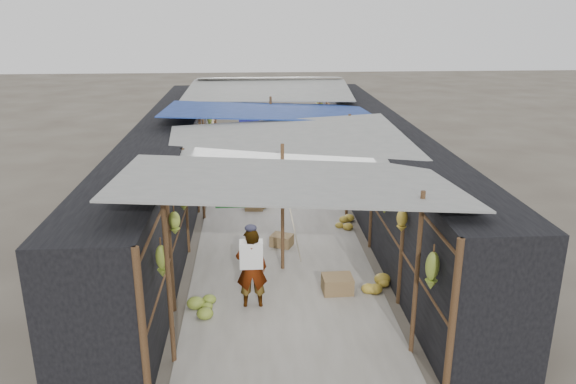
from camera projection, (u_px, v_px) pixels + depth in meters
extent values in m
plane|color=#6B6356|center=(294.00, 356.00, 8.51)|extent=(80.00, 80.00, 0.00)
cube|color=#9E998E|center=(275.00, 210.00, 14.67)|extent=(3.60, 16.00, 0.02)
cube|color=black|center=(168.00, 170.00, 14.14)|extent=(1.40, 15.00, 2.30)
cube|color=black|center=(379.00, 166.00, 14.49)|extent=(1.40, 15.00, 2.30)
cube|color=#92714A|center=(282.00, 241.00, 12.40)|extent=(0.57, 0.52, 0.27)
cube|color=#92714A|center=(337.00, 284.00, 10.37)|extent=(0.57, 0.46, 0.33)
cube|color=#92714A|center=(254.00, 204.00, 14.65)|extent=(0.50, 0.43, 0.30)
cylinder|color=black|center=(305.00, 191.00, 15.95)|extent=(0.58, 0.58, 0.17)
imported|color=silver|center=(252.00, 268.00, 9.71)|extent=(0.55, 0.37, 1.48)
imported|color=#1F2C9F|center=(230.00, 173.00, 15.28)|extent=(0.82, 0.68, 1.54)
imported|color=#534E47|center=(312.00, 164.00, 17.24)|extent=(0.54, 0.68, 0.92)
cylinder|color=brown|center=(169.00, 283.00, 7.99)|extent=(0.07, 0.07, 2.60)
cylinder|color=brown|center=(417.00, 275.00, 8.22)|extent=(0.07, 0.07, 2.60)
cylinder|color=brown|center=(283.00, 209.00, 10.95)|extent=(0.07, 0.07, 2.60)
cylinder|color=brown|center=(202.00, 169.00, 13.68)|extent=(0.07, 0.07, 2.60)
cylinder|color=brown|center=(348.00, 166.00, 13.91)|extent=(0.07, 0.07, 2.60)
cylinder|color=brown|center=(271.00, 140.00, 16.64)|extent=(0.07, 0.07, 2.60)
cylinder|color=brown|center=(216.00, 122.00, 19.37)|extent=(0.07, 0.07, 2.60)
cylinder|color=brown|center=(319.00, 120.00, 19.60)|extent=(0.07, 0.07, 2.60)
cube|color=gray|center=(290.00, 180.00, 8.68)|extent=(5.21, 3.19, 0.52)
cube|color=gray|center=(289.00, 142.00, 11.77)|extent=(5.23, 3.73, 0.50)
cube|color=#213C97|center=(269.00, 111.00, 14.85)|extent=(5.40, 3.60, 0.41)
cube|color=gray|center=(268.00, 90.00, 17.96)|extent=(5.37, 3.66, 0.27)
cube|color=gray|center=(269.00, 78.00, 20.21)|extent=(5.00, 1.99, 0.24)
cylinder|color=brown|center=(194.00, 134.00, 13.91)|extent=(0.06, 15.00, 0.06)
cylinder|color=brown|center=(353.00, 132.00, 14.16)|extent=(0.06, 15.00, 0.06)
cylinder|color=gray|center=(274.00, 133.00, 14.03)|extent=(0.02, 15.00, 0.02)
cube|color=#1E1AAE|center=(273.00, 146.00, 14.06)|extent=(0.70, 0.03, 0.60)
cube|color=navy|center=(249.00, 117.00, 17.73)|extent=(0.65, 0.03, 0.60)
cube|color=#236B2A|center=(230.00, 191.00, 10.75)|extent=(0.60, 0.03, 0.70)
cube|color=#1921A2|center=(288.00, 156.00, 13.15)|extent=(0.55, 0.03, 0.65)
cube|color=white|center=(302.00, 126.00, 16.26)|extent=(0.60, 0.03, 0.55)
ellipsoid|color=olive|center=(162.00, 261.00, 7.92)|extent=(0.17, 0.14, 0.50)
ellipsoid|color=olive|center=(174.00, 223.00, 9.28)|extent=(0.20, 0.17, 0.41)
ellipsoid|color=olive|center=(183.00, 199.00, 10.53)|extent=(0.18, 0.16, 0.48)
ellipsoid|color=olive|center=(189.00, 176.00, 11.52)|extent=(0.19, 0.16, 0.55)
ellipsoid|color=#A98C2B|center=(198.00, 156.00, 13.62)|extent=(0.17, 0.15, 0.52)
ellipsoid|color=#A98C2B|center=(203.00, 142.00, 14.99)|extent=(0.15, 0.13, 0.42)
ellipsoid|color=olive|center=(206.00, 132.00, 15.98)|extent=(0.20, 0.17, 0.41)
ellipsoid|color=olive|center=(210.00, 119.00, 17.67)|extent=(0.18, 0.15, 0.55)
ellipsoid|color=olive|center=(213.00, 110.00, 19.30)|extent=(0.18, 0.16, 0.41)
ellipsoid|color=olive|center=(215.00, 101.00, 20.46)|extent=(0.20, 0.17, 0.41)
ellipsoid|color=olive|center=(432.00, 271.00, 7.76)|extent=(0.20, 0.17, 0.58)
ellipsoid|color=#A98C2B|center=(402.00, 221.00, 9.27)|extent=(0.18, 0.16, 0.40)
ellipsoid|color=olive|center=(385.00, 201.00, 10.43)|extent=(0.18, 0.15, 0.52)
ellipsoid|color=#A98C2B|center=(366.00, 177.00, 12.14)|extent=(0.20, 0.17, 0.58)
ellipsoid|color=olive|center=(353.00, 160.00, 13.60)|extent=(0.15, 0.13, 0.57)
ellipsoid|color=olive|center=(346.00, 145.00, 14.65)|extent=(0.18, 0.15, 0.36)
ellipsoid|color=olive|center=(337.00, 128.00, 16.04)|extent=(0.16, 0.14, 0.40)
ellipsoid|color=#A98C2B|center=(329.00, 116.00, 17.60)|extent=(0.16, 0.13, 0.36)
ellipsoid|color=olive|center=(321.00, 110.00, 19.54)|extent=(0.16, 0.14, 0.50)
ellipsoid|color=olive|center=(317.00, 99.00, 20.64)|extent=(0.17, 0.14, 0.35)
ellipsoid|color=olive|center=(231.00, 190.00, 15.94)|extent=(0.50, 0.42, 0.25)
ellipsoid|color=#A98C2B|center=(223.00, 158.00, 19.05)|extent=(0.70, 0.60, 0.35)
ellipsoid|color=#A98C2B|center=(340.00, 219.00, 13.59)|extent=(0.64, 0.55, 0.32)
ellipsoid|color=olive|center=(311.00, 182.00, 16.50)|extent=(0.61, 0.52, 0.31)
ellipsoid|color=#A98C2B|center=(377.00, 284.00, 10.45)|extent=(0.52, 0.45, 0.26)
ellipsoid|color=#A98C2B|center=(263.00, 201.00, 14.98)|extent=(0.50, 0.43, 0.25)
ellipsoid|color=olive|center=(210.00, 303.00, 9.75)|extent=(0.56, 0.48, 0.28)
ellipsoid|color=#A98C2B|center=(311.00, 167.00, 18.14)|extent=(0.54, 0.46, 0.27)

